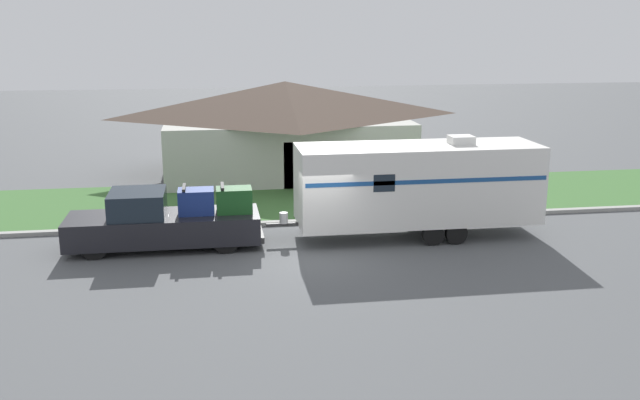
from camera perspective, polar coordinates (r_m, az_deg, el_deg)
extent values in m
plane|color=#515456|center=(22.48, -0.32, -4.52)|extent=(120.00, 120.00, 0.00)
cube|color=#999993|center=(26.01, -1.55, -1.77)|extent=(80.00, 0.30, 0.14)
cube|color=#3D6B33|center=(29.52, -2.46, 0.04)|extent=(80.00, 7.00, 0.03)
cube|color=#B2B2A8|center=(34.93, -2.78, 4.48)|extent=(11.34, 7.81, 2.72)
pyramid|color=#4C3D33|center=(34.63, -2.82, 8.07)|extent=(12.24, 8.43, 1.69)
cube|color=#4C3828|center=(31.20, -2.00, 2.75)|extent=(1.00, 0.06, 2.10)
cylinder|color=black|center=(23.18, -17.62, -3.52)|extent=(0.85, 0.28, 0.85)
cylinder|color=black|center=(24.81, -17.05, -2.33)|extent=(0.85, 0.28, 0.85)
cylinder|color=black|center=(22.89, -7.54, -3.18)|extent=(0.85, 0.28, 0.85)
cylinder|color=black|center=(24.54, -7.65, -2.00)|extent=(0.85, 0.28, 0.85)
cube|color=black|center=(23.82, -15.71, -2.29)|extent=(3.36, 2.08, 0.88)
cube|color=#19232D|center=(23.54, -14.39, -0.28)|extent=(1.75, 1.91, 0.80)
cube|color=black|center=(23.64, -8.31, -2.03)|extent=(2.78, 2.08, 0.88)
cube|color=#333333|center=(23.78, -4.78, -2.63)|extent=(0.12, 1.87, 0.20)
cube|color=navy|center=(23.43, -9.88, -0.11)|extent=(1.15, 0.87, 0.80)
cube|color=black|center=(23.33, -10.83, 1.00)|extent=(0.10, 0.96, 0.08)
cube|color=#194C1E|center=(23.43, -6.88, 0.00)|extent=(1.15, 0.87, 0.80)
cube|color=black|center=(23.31, -7.82, 1.11)|extent=(0.10, 0.96, 0.08)
cylinder|color=black|center=(23.78, 9.04, -2.74)|extent=(0.72, 0.22, 0.72)
cylinder|color=black|center=(25.79, 7.56, -1.35)|extent=(0.72, 0.22, 0.72)
cylinder|color=black|center=(24.03, 10.84, -2.64)|extent=(0.72, 0.22, 0.72)
cylinder|color=black|center=(26.02, 9.24, -1.28)|extent=(0.72, 0.22, 0.72)
cube|color=silver|center=(24.34, 7.81, 1.34)|extent=(8.18, 2.48, 2.61)
cube|color=navy|center=(23.11, 8.71, 1.46)|extent=(8.01, 0.01, 0.14)
cube|color=#383838|center=(23.77, -3.05, -1.97)|extent=(1.07, 0.12, 0.10)
cylinder|color=silver|center=(23.71, -2.92, -1.43)|extent=(0.28, 0.28, 0.36)
cube|color=silver|center=(24.53, 11.23, 4.74)|extent=(0.80, 0.68, 0.28)
cube|color=#19232D|center=(22.71, 5.17, 1.35)|extent=(0.70, 0.01, 0.56)
cylinder|color=brown|center=(27.78, 10.59, 0.13)|extent=(0.09, 0.09, 1.18)
cube|color=#B2B2B2|center=(27.63, 10.65, 1.54)|extent=(0.48, 0.20, 0.22)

